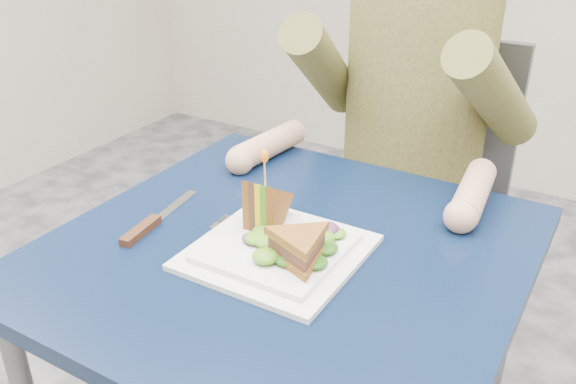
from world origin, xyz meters
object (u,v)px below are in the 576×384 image
Objects in this scene: table at (287,284)px; sandwich_flat at (299,247)px; plate at (277,250)px; sandwich_upright at (265,207)px; diner at (417,60)px; knife at (148,226)px; chair at (418,189)px; fork at (203,241)px.

sandwich_flat is (0.06, -0.06, 0.12)m from table.
plate is 0.08m from sandwich_upright.
sandwich_flat is at bearing -84.74° from diner.
plate is at bearing 10.50° from knife.
diner reaches higher than chair.
knife is (-0.24, -0.04, -0.00)m from plate.
diner is 0.65m from sandwich_flat.
diner reaches higher than fork.
diner is 4.15× the size of fork.
chair reaches higher than plate.
sandwich_flat reaches higher than fork.
plate is 0.13m from fork.
table is at bearing 95.26° from plate.
chair is at bearing 90.25° from plate.
knife reaches higher than fork.
fork is (-0.13, -0.03, -0.01)m from plate.
chair is 6.10× the size of sandwich_flat.
fork is (-0.12, -0.07, 0.08)m from table.
table is 2.88× the size of plate.
sandwich_flat is 0.69× the size of knife.
table is at bearing -13.27° from sandwich_upright.
diner is 3.37× the size of knife.
sandwich_flat is at bearing 3.75° from knife.
table is at bearing -90.00° from diner.
sandwich_upright is at bearing 166.73° from table.
knife is at bearing -154.58° from sandwich_upright.
chair reaches higher than fork.
plate is 1.17× the size of knife.
knife is at bearing -169.50° from plate.
plate is (0.00, -0.03, 0.09)m from table.
sandwich_upright is at bearing -94.89° from diner.
sandwich_flat is (0.06, -0.63, -0.14)m from diner.
plate is at bearing -41.35° from sandwich_upright.
diner is 0.63m from plate.
chair is at bearing 80.60° from fork.
sandwich_upright is at bearing 45.20° from fork.
sandwich_flat is at bearing -24.44° from plate.
table is at bearing -90.00° from chair.
diner reaches higher than plate.
sandwich_upright reaches higher than sandwich_flat.
sandwich_upright is 0.21m from knife.
fork is at bearing -99.40° from chair.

